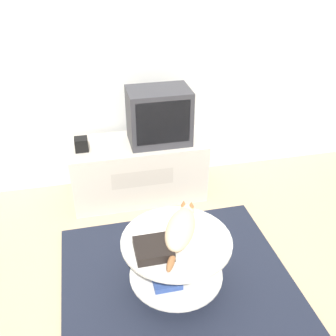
{
  "coord_description": "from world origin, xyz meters",
  "views": [
    {
      "loc": [
        -0.48,
        -1.72,
        2.02
      ],
      "look_at": [
        0.05,
        0.61,
        0.59
      ],
      "focal_mm": 42.0,
      "sensor_mm": 36.0,
      "label": 1
    }
  ],
  "objects_px": {
    "dvd_box": "(153,249)",
    "speaker": "(81,144)",
    "tv": "(159,116)",
    "cat": "(181,228)"
  },
  "relations": [
    {
      "from": "speaker",
      "to": "cat",
      "type": "relative_size",
      "value": 0.2
    },
    {
      "from": "speaker",
      "to": "cat",
      "type": "bearing_deg",
      "value": -63.77
    },
    {
      "from": "speaker",
      "to": "cat",
      "type": "distance_m",
      "value": 1.22
    },
    {
      "from": "speaker",
      "to": "dvd_box",
      "type": "bearing_deg",
      "value": -73.72
    },
    {
      "from": "tv",
      "to": "speaker",
      "type": "height_order",
      "value": "tv"
    },
    {
      "from": "dvd_box",
      "to": "speaker",
      "type": "bearing_deg",
      "value": 106.28
    },
    {
      "from": "tv",
      "to": "dvd_box",
      "type": "height_order",
      "value": "tv"
    },
    {
      "from": "tv",
      "to": "cat",
      "type": "distance_m",
      "value": 1.14
    },
    {
      "from": "speaker",
      "to": "dvd_box",
      "type": "xyz_separation_m",
      "value": [
        0.35,
        -1.19,
        -0.11
      ]
    },
    {
      "from": "tv",
      "to": "cat",
      "type": "height_order",
      "value": "tv"
    }
  ]
}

